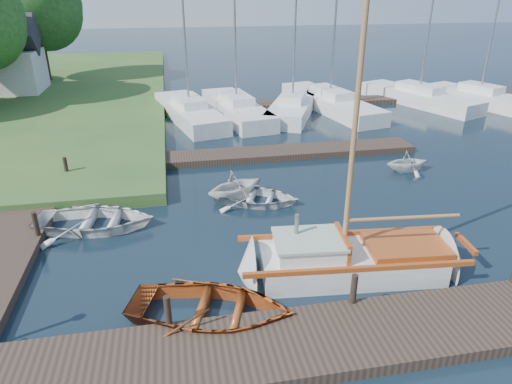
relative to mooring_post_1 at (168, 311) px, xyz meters
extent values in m
plane|color=black|center=(3.00, 5.00, -0.70)|extent=(160.00, 160.00, 0.00)
cube|color=#2F231C|center=(3.00, -1.00, -0.55)|extent=(18.00, 2.20, 0.30)
cube|color=#2F231C|center=(-5.00, 7.00, -0.55)|extent=(2.20, 18.00, 0.30)
cube|color=#2F231C|center=(5.00, 11.50, -0.55)|extent=(14.00, 1.60, 0.30)
cube|color=#2F231C|center=(13.00, 21.00, -0.55)|extent=(30.00, 1.60, 0.30)
cylinder|color=black|center=(0.00, 0.00, 0.00)|extent=(0.16, 0.16, 0.80)
cylinder|color=black|center=(4.50, 0.00, 0.00)|extent=(0.16, 0.16, 0.80)
cylinder|color=black|center=(-4.00, 5.00, 0.00)|extent=(0.16, 0.16, 0.80)
cylinder|color=black|center=(-4.00, 10.00, 0.00)|extent=(0.16, 0.16, 0.80)
cube|color=silver|center=(5.06, 1.66, -0.47)|extent=(5.16, 2.43, 0.90)
cone|color=silver|center=(8.10, 1.39, -0.47)|extent=(1.47, 2.07, 1.96)
cone|color=silver|center=(2.12, 1.92, -0.47)|extent=(1.17, 2.04, 1.96)
cube|color=#92320E|center=(5.14, 2.60, 0.04)|extent=(6.19, 0.66, 0.14)
cube|color=#92320E|center=(4.98, 0.72, 0.04)|extent=(6.19, 0.66, 0.14)
cube|color=#92320E|center=(8.45, 1.36, 0.04)|extent=(0.22, 1.11, 0.14)
cube|color=silver|center=(3.86, 1.77, 0.20)|extent=(1.92, 1.55, 0.44)
cube|color=#A4BCA3|center=(3.86, 1.77, 0.45)|extent=(2.02, 1.66, 0.08)
cube|color=#92320E|center=(4.81, 1.68, 0.28)|extent=(0.24, 1.41, 0.60)
cylinder|color=slate|center=(3.59, 2.09, 0.78)|extent=(0.12, 0.12, 0.60)
cube|color=#92320E|center=(6.65, 1.52, 0.08)|extent=(2.32, 1.69, 0.20)
cylinder|color=olive|center=(4.86, 1.68, 4.18)|extent=(0.14, 0.14, 8.40)
cylinder|color=olive|center=(6.45, 1.54, 0.98)|extent=(3.20, 0.38, 0.10)
imported|color=#92320E|center=(1.01, 0.38, -0.28)|extent=(4.77, 4.03, 0.84)
imported|color=silver|center=(-2.37, 5.70, -0.29)|extent=(4.30, 3.37, 0.81)
imported|color=silver|center=(2.62, 7.16, -0.07)|extent=(3.03, 2.87, 1.25)
imported|color=silver|center=(3.31, 6.63, -0.37)|extent=(3.85, 3.37, 0.66)
imported|color=silver|center=(10.46, 8.57, -0.18)|extent=(2.00, 1.74, 1.03)
cube|color=silver|center=(1.50, 18.79, -0.25)|extent=(4.20, 8.88, 0.90)
cube|color=silver|center=(1.50, 18.79, 0.45)|extent=(2.08, 3.26, 0.50)
cylinder|color=slate|center=(1.50, 18.79, 4.64)|extent=(0.12, 0.12, 8.89)
cube|color=silver|center=(4.41, 19.02, -0.25)|extent=(3.61, 8.98, 0.90)
cube|color=silver|center=(4.41, 19.02, 0.45)|extent=(1.89, 3.25, 0.50)
cylinder|color=slate|center=(4.41, 19.02, 5.32)|extent=(0.12, 0.12, 10.23)
cube|color=silver|center=(7.87, 18.54, -0.25)|extent=(5.00, 7.54, 0.90)
cube|color=silver|center=(7.87, 18.54, 0.45)|extent=(2.32, 2.90, 0.50)
cylinder|color=slate|center=(7.87, 18.54, 5.86)|extent=(0.12, 0.12, 11.33)
cube|color=silver|center=(10.66, 19.55, -0.25)|extent=(4.20, 10.12, 0.90)
cube|color=silver|center=(10.66, 19.55, 0.45)|extent=(2.09, 3.67, 0.50)
cylinder|color=slate|center=(10.66, 19.55, 5.11)|extent=(0.12, 0.12, 9.82)
cube|color=silver|center=(17.10, 19.79, -0.25)|extent=(5.30, 9.01, 0.90)
cube|color=silver|center=(17.10, 19.79, 0.45)|extent=(2.44, 3.39, 0.50)
cylinder|color=slate|center=(17.10, 19.79, 4.90)|extent=(0.12, 0.12, 9.40)
cube|color=silver|center=(21.05, 18.85, -0.25)|extent=(4.68, 7.81, 0.90)
cube|color=silver|center=(21.05, 18.85, 0.45)|extent=(2.23, 2.95, 0.50)
cylinder|color=slate|center=(21.05, 18.85, 4.40)|extent=(0.12, 0.12, 8.39)
cube|color=silver|center=(-11.00, 27.00, 1.20)|extent=(5.00, 4.00, 2.80)
cylinder|color=#332114|center=(-9.00, 31.00, 1.64)|extent=(0.36, 0.36, 3.67)
sphere|color=#194216|center=(-9.00, 31.00, 5.41)|extent=(6.73, 6.73, 6.73)
sphere|color=#194216|center=(-8.50, 30.70, 4.90)|extent=(5.71, 5.71, 5.71)
camera|label=1|loc=(0.43, -8.58, 6.81)|focal=32.00mm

